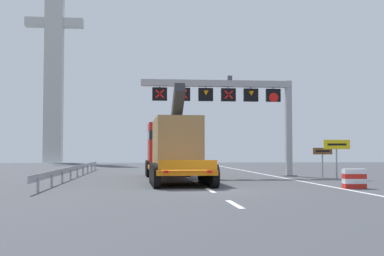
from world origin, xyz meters
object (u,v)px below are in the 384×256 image
object	(u,v)px
crash_barrier_striped	(354,179)
tourist_info_sign_brown	(323,155)
exit_sign_yellow	(337,149)
heavy_haul_truck_orange	(172,147)
bridge_pylon_distant	(54,47)
overhead_lane_gantry	(235,99)

from	to	relation	value
crash_barrier_striped	tourist_info_sign_brown	bearing A→B (deg)	77.75
exit_sign_yellow	crash_barrier_striped	world-z (taller)	exit_sign_yellow
heavy_haul_truck_orange	bridge_pylon_distant	bearing A→B (deg)	107.44
heavy_haul_truck_orange	exit_sign_yellow	xyz separation A→B (m)	(9.96, -1.02, -0.13)
overhead_lane_gantry	exit_sign_yellow	size ratio (longest dim) A/B	4.41
tourist_info_sign_brown	crash_barrier_striped	distance (m)	10.21
tourist_info_sign_brown	exit_sign_yellow	bearing A→B (deg)	-92.20
tourist_info_sign_brown	bridge_pylon_distant	bearing A→B (deg)	118.02
heavy_haul_truck_orange	tourist_info_sign_brown	size ratio (longest dim) A/B	7.24
bridge_pylon_distant	crash_barrier_striped	bearing A→B (deg)	-67.94
overhead_lane_gantry	heavy_haul_truck_orange	size ratio (longest dim) A/B	0.75
overhead_lane_gantry	exit_sign_yellow	xyz separation A→B (m)	(5.44, -4.39, -3.48)
crash_barrier_striped	overhead_lane_gantry	bearing A→B (deg)	106.28
exit_sign_yellow	tourist_info_sign_brown	size ratio (longest dim) A/B	1.24
heavy_haul_truck_orange	bridge_pylon_distant	xyz separation A→B (m)	(-15.79, 50.28, 16.27)
exit_sign_yellow	tourist_info_sign_brown	bearing A→B (deg)	87.80
overhead_lane_gantry	bridge_pylon_distant	distance (m)	52.72
tourist_info_sign_brown	bridge_pylon_distant	world-z (taller)	bridge_pylon_distant
exit_sign_yellow	bridge_pylon_distant	distance (m)	59.69
bridge_pylon_distant	exit_sign_yellow	bearing A→B (deg)	-63.34
exit_sign_yellow	crash_barrier_striped	xyz separation A→B (m)	(-2.05, -7.21, -1.41)
tourist_info_sign_brown	heavy_haul_truck_orange	bearing A→B (deg)	-170.43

